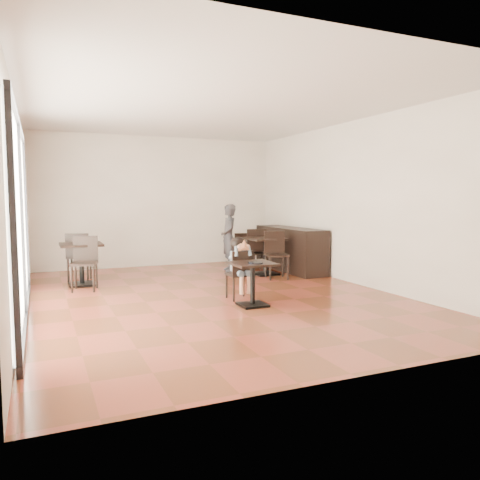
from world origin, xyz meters
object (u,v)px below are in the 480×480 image
chair_mid_b (277,255)px  chair_back_b (259,253)px  chair_back_a (240,249)px  cafe_table_mid (265,256)px  adult_patron (229,238)px  chair_left_a (79,257)px  child_table (253,284)px  cafe_table_back (249,254)px  cafe_table_left (82,264)px  child (239,268)px  chair_left_b (84,264)px  child_chair (239,275)px  chair_mid_a (255,250)px

chair_mid_b → chair_back_b: (0.10, 1.08, -0.09)m
chair_mid_b → chair_back_a: size_ratio=1.21×
cafe_table_mid → chair_mid_b: size_ratio=0.83×
adult_patron → chair_left_a: (-3.28, 0.03, -0.28)m
adult_patron → chair_back_b: (0.65, -0.25, -0.37)m
child_table → cafe_table_back: child_table is taller
adult_patron → cafe_table_left: bearing=-71.9°
cafe_table_mid → chair_back_b: 0.54m
cafe_table_back → chair_mid_b: size_ratio=0.68×
cafe_table_left → chair_mid_b: 3.92m
child → cafe_table_back: (1.62, 3.14, -0.18)m
cafe_table_mid → chair_mid_b: (-0.00, -0.55, 0.08)m
child_table → chair_left_b: 3.28m
cafe_table_back → cafe_table_mid: bearing=-95.3°
chair_back_b → cafe_table_back: bearing=99.1°
child_table → child: bearing=90.0°
chair_left_b → chair_left_a: bearing=103.9°
child → chair_mid_b: child is taller
chair_mid_b → cafe_table_left: bearing=-179.9°
adult_patron → chair_back_b: size_ratio=1.90×
adult_patron → chair_left_a: bearing=-81.5°
adult_patron → chair_back_b: 0.79m
child_table → chair_back_b: size_ratio=0.85×
cafe_table_mid → chair_back_a: bearing=86.5°
chair_left_b → chair_back_a: chair_left_b is taller
child_table → chair_mid_b: (1.52, 2.06, 0.15)m
cafe_table_back → child_chair: bearing=-117.2°
cafe_table_back → chair_left_a: size_ratio=0.69×
cafe_table_mid → cafe_table_left: (-3.83, 0.26, -0.00)m
child → chair_mid_b: size_ratio=1.05×
child_chair → chair_mid_a: chair_mid_a is taller
child_chair → cafe_table_left: size_ratio=1.01×
adult_patron → chair_mid_b: size_ratio=1.57×
child → chair_left_a: size_ratio=1.06×
cafe_table_mid → chair_back_a: size_ratio=1.01×
chair_left_a → chair_left_b: (0.00, -1.10, 0.00)m
child → cafe_table_back: bearing=62.8°
cafe_table_left → chair_left_b: chair_left_b is taller
child → cafe_table_left: 3.28m
child_chair → cafe_table_mid: 2.56m
chair_left_a → child: bearing=142.8°
chair_mid_b → chair_left_b: size_ratio=1.00×
chair_left_b → cafe_table_mid: bearing=18.2°
chair_mid_a → chair_back_b: 0.13m
chair_mid_a → chair_mid_b: 1.10m
chair_back_a → child_chair: bearing=75.5°
chair_mid_b → chair_left_a: size_ratio=1.00×
child → chair_back_a: bearing=66.4°
chair_mid_a → cafe_table_mid: bearing=102.1°
child_chair → chair_left_b: (-2.31, 1.78, 0.08)m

